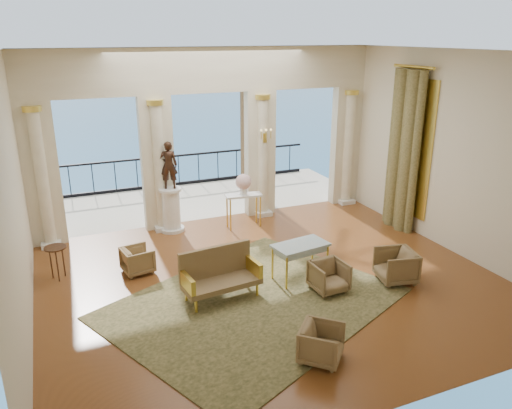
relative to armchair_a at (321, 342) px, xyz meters
name	(u,v)px	position (x,y,z in m)	size (l,w,h in m)	color
floor	(271,281)	(0.37, 2.68, -0.32)	(9.00, 9.00, 0.00)	#452910
room_walls	(301,155)	(0.37, 1.56, 2.56)	(9.00, 9.00, 9.00)	#EBE2C5
arcade	(210,125)	(0.37, 6.50, 2.26)	(9.00, 0.56, 4.50)	beige
terrace	(193,200)	(0.37, 8.48, -0.37)	(10.00, 3.60, 0.10)	beige
balustrade	(179,173)	(0.37, 10.08, 0.09)	(9.00, 0.06, 1.03)	black
palm_tree	(243,58)	(2.37, 9.28, 3.77)	(2.00, 2.00, 4.50)	#4C3823
sea	(79,121)	(0.37, 62.68, -6.32)	(160.00, 160.00, 0.00)	#1A517E
curtain	(403,151)	(4.66, 4.18, 1.70)	(0.33, 1.40, 4.09)	brown
window_frame	(409,147)	(4.84, 4.18, 1.78)	(0.04, 1.60, 3.40)	#E4C34B
wall_sconce	(265,137)	(1.77, 6.18, 1.91)	(0.30, 0.11, 0.33)	#E4C34B
rug	(254,303)	(-0.31, 1.97, -0.31)	(5.01, 3.90, 0.02)	#2D351A
armchair_a	(321,342)	(0.00, 0.00, 0.00)	(0.62, 0.59, 0.64)	#4D3F1D
armchair_b	(329,275)	(1.25, 1.87, 0.01)	(0.64, 0.60, 0.66)	#4D3F1D
armchair_c	(396,264)	(2.70, 1.69, 0.05)	(0.72, 0.67, 0.74)	#4D3F1D
armchair_d	(138,259)	(-2.06, 4.13, -0.01)	(0.60, 0.56, 0.62)	#4D3F1D
settee	(219,274)	(-0.80, 2.48, 0.16)	(1.53, 0.78, 0.98)	#4D3F1D
game_table	(300,248)	(0.96, 2.55, 0.37)	(1.19, 0.77, 0.77)	#A3C5D2
pedestal	(171,210)	(-0.83, 6.18, 0.22)	(0.62, 0.62, 1.13)	silver
statue	(169,165)	(-0.83, 6.18, 1.41)	(0.43, 0.29, 1.19)	#2F1E15
console_table	(244,200)	(0.97, 5.73, 0.41)	(0.97, 0.47, 0.88)	silver
urn	(243,183)	(0.97, 5.73, 0.87)	(0.41, 0.41, 0.54)	white
side_table	(56,251)	(-3.63, 4.48, 0.29)	(0.44, 0.44, 0.71)	black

